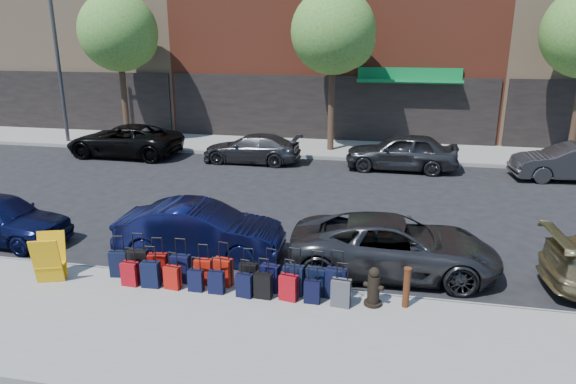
% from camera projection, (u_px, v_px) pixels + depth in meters
% --- Properties ---
extents(ground, '(120.00, 120.00, 0.00)m').
position_uv_depth(ground, '(275.00, 218.00, 15.72)').
color(ground, black).
rests_on(ground, ground).
extents(sidewalk_near, '(60.00, 4.00, 0.15)m').
position_uv_depth(sidewalk_near, '(196.00, 331.00, 9.61)').
color(sidewalk_near, gray).
rests_on(sidewalk_near, ground).
extents(sidewalk_far, '(60.00, 4.00, 0.15)m').
position_uv_depth(sidewalk_far, '(321.00, 148.00, 25.06)').
color(sidewalk_far, gray).
rests_on(sidewalk_far, ground).
extents(curb_near, '(60.00, 0.08, 0.15)m').
position_uv_depth(curb_near, '(230.00, 282.00, 11.50)').
color(curb_near, gray).
rests_on(curb_near, ground).
extents(curb_far, '(60.00, 0.08, 0.15)m').
position_uv_depth(curb_far, '(315.00, 158.00, 23.16)').
color(curb_far, gray).
rests_on(curb_far, ground).
extents(tree_left, '(3.80, 3.80, 7.27)m').
position_uv_depth(tree_left, '(121.00, 34.00, 24.93)').
color(tree_left, black).
rests_on(tree_left, sidewalk_far).
extents(tree_center, '(3.80, 3.80, 7.27)m').
position_uv_depth(tree_center, '(336.00, 34.00, 22.89)').
color(tree_center, black).
rests_on(tree_center, sidewalk_far).
extents(streetlight, '(2.59, 0.18, 8.00)m').
position_uv_depth(streetlight, '(60.00, 50.00, 25.07)').
color(streetlight, '#333338').
rests_on(streetlight, sidewalk_far).
extents(suitcase_front_0, '(0.42, 0.28, 0.95)m').
position_uv_depth(suitcase_front_0, '(119.00, 264.00, 11.56)').
color(suitcase_front_0, black).
rests_on(suitcase_front_0, sidewalk_near).
extents(suitcase_front_1, '(0.45, 0.27, 1.04)m').
position_uv_depth(suitcase_front_1, '(139.00, 264.00, 11.49)').
color(suitcase_front_1, black).
rests_on(suitcase_front_1, sidewalk_near).
extents(suitcase_front_2, '(0.44, 0.29, 0.99)m').
position_uv_depth(suitcase_front_2, '(158.00, 267.00, 11.38)').
color(suitcase_front_2, maroon).
rests_on(suitcase_front_2, sidewalk_near).
extents(suitcase_front_3, '(0.42, 0.23, 1.00)m').
position_uv_depth(suitcase_front_3, '(181.00, 268.00, 11.30)').
color(suitcase_front_3, black).
rests_on(suitcase_front_3, sidewalk_near).
extents(suitcase_front_4, '(0.38, 0.22, 0.90)m').
position_uv_depth(suitcase_front_4, '(204.00, 271.00, 11.23)').
color(suitcase_front_4, '#B2190B').
rests_on(suitcase_front_4, sidewalk_near).
extents(suitcase_front_5, '(0.44, 0.30, 0.99)m').
position_uv_depth(suitcase_front_5, '(223.00, 272.00, 11.14)').
color(suitcase_front_5, '#A6170A').
rests_on(suitcase_front_5, sidewalk_near).
extents(suitcase_front_6, '(0.37, 0.21, 0.89)m').
position_uv_depth(suitcase_front_6, '(248.00, 276.00, 11.03)').
color(suitcase_front_6, black).
rests_on(suitcase_front_6, sidewalk_near).
extents(suitcase_front_7, '(0.43, 0.29, 0.95)m').
position_uv_depth(suitcase_front_7, '(270.00, 278.00, 10.89)').
color(suitcase_front_7, black).
rests_on(suitcase_front_7, sidewalk_near).
extents(suitcase_front_8, '(0.44, 0.27, 1.02)m').
position_uv_depth(suitcase_front_8, '(294.00, 280.00, 10.75)').
color(suitcase_front_8, black).
rests_on(suitcase_front_8, sidewalk_near).
extents(suitcase_front_9, '(0.43, 0.27, 0.97)m').
position_uv_depth(suitcase_front_9, '(316.00, 281.00, 10.73)').
color(suitcase_front_9, black).
rests_on(suitcase_front_9, sidewalk_near).
extents(suitcase_front_10, '(0.46, 0.29, 1.03)m').
position_uv_depth(suitcase_front_10, '(336.00, 283.00, 10.60)').
color(suitcase_front_10, black).
rests_on(suitcase_front_10, sidewalk_near).
extents(suitcase_back_1, '(0.37, 0.23, 0.86)m').
position_uv_depth(suitcase_back_1, '(130.00, 274.00, 11.15)').
color(suitcase_back_1, '#9F0A13').
rests_on(suitcase_back_1, sidewalk_near).
extents(suitcase_back_2, '(0.40, 0.25, 0.92)m').
position_uv_depth(suitcase_back_2, '(151.00, 274.00, 11.07)').
color(suitcase_back_2, black).
rests_on(suitcase_back_2, sidewalk_near).
extents(suitcase_back_3, '(0.36, 0.24, 0.82)m').
position_uv_depth(suitcase_back_3, '(173.00, 277.00, 11.00)').
color(suitcase_back_3, '#AB120B').
rests_on(suitcase_back_3, sidewalk_near).
extents(suitcase_back_4, '(0.32, 0.19, 0.76)m').
position_uv_depth(suitcase_back_4, '(196.00, 280.00, 10.91)').
color(suitcase_back_4, black).
rests_on(suitcase_back_4, sidewalk_near).
extents(suitcase_back_5, '(0.33, 0.19, 0.79)m').
position_uv_depth(suitcase_back_5, '(216.00, 282.00, 10.82)').
color(suitcase_back_5, black).
rests_on(suitcase_back_5, sidewalk_near).
extents(suitcase_back_6, '(0.37, 0.24, 0.81)m').
position_uv_depth(suitcase_back_6, '(245.00, 285.00, 10.67)').
color(suitcase_back_6, black).
rests_on(suitcase_back_6, sidewalk_near).
extents(suitcase_back_7, '(0.37, 0.23, 0.86)m').
position_uv_depth(suitcase_back_7, '(263.00, 286.00, 10.61)').
color(suitcase_back_7, black).
rests_on(suitcase_back_7, sidewalk_near).
extents(suitcase_back_8, '(0.40, 0.27, 0.88)m').
position_uv_depth(suitcase_back_8, '(289.00, 287.00, 10.53)').
color(suitcase_back_8, '#A10A13').
rests_on(suitcase_back_8, sidewalk_near).
extents(suitcase_back_9, '(0.33, 0.20, 0.78)m').
position_uv_depth(suitcase_back_9, '(312.00, 291.00, 10.43)').
color(suitcase_back_9, black).
rests_on(suitcase_back_9, sidewalk_near).
extents(suitcase_back_10, '(0.40, 0.26, 0.92)m').
position_uv_depth(suitcase_back_10, '(341.00, 293.00, 10.29)').
color(suitcase_back_10, '#434349').
rests_on(suitcase_back_10, sidewalk_near).
extents(fire_hydrant, '(0.42, 0.37, 0.82)m').
position_uv_depth(fire_hydrant, '(374.00, 288.00, 10.30)').
color(fire_hydrant, black).
rests_on(fire_hydrant, sidewalk_near).
extents(bollard, '(0.16, 0.16, 0.85)m').
position_uv_depth(bollard, '(407.00, 287.00, 10.21)').
color(bollard, '#38190C').
rests_on(bollard, sidewalk_near).
extents(display_rack, '(0.77, 0.81, 1.06)m').
position_uv_depth(display_rack, '(50.00, 259.00, 11.29)').
color(display_rack, '#EAA80D').
rests_on(display_rack, sidewalk_near).
extents(car_near_1, '(4.23, 1.67, 1.37)m').
position_uv_depth(car_near_1, '(200.00, 230.00, 12.89)').
color(car_near_1, '#0D113B').
rests_on(car_near_1, ground).
extents(car_near_2, '(4.91, 2.44, 1.34)m').
position_uv_depth(car_near_2, '(394.00, 246.00, 11.99)').
color(car_near_2, '#343437').
rests_on(car_near_2, ground).
extents(car_far_0, '(5.30, 2.54, 1.46)m').
position_uv_depth(car_far_0, '(124.00, 140.00, 23.58)').
color(car_far_0, black).
rests_on(car_far_0, ground).
extents(car_far_1, '(4.30, 1.78, 1.25)m').
position_uv_depth(car_far_1, '(252.00, 148.00, 22.43)').
color(car_far_1, '#343437').
rests_on(car_far_1, ground).
extents(car_far_2, '(4.55, 1.87, 1.54)m').
position_uv_depth(car_far_2, '(401.00, 152.00, 21.14)').
color(car_far_2, '#2F2F31').
rests_on(car_far_2, ground).
extents(car_far_3, '(4.44, 1.88, 1.42)m').
position_uv_depth(car_far_3, '(571.00, 162.00, 19.63)').
color(car_far_3, '#333336').
rests_on(car_far_3, ground).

